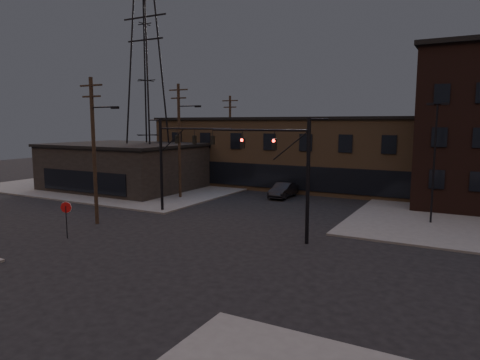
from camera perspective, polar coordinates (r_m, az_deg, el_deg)
name	(u,v)px	position (r m, az deg, el deg)	size (l,w,h in m)	color
ground	(182,247)	(27.11, -7.70, -8.88)	(140.00, 140.00, 0.00)	black
sidewalk_nw	(146,181)	(57.46, -12.44, -0.13)	(30.00, 30.00, 0.15)	#474744
building_row	(323,154)	(51.42, 11.02, 3.41)	(40.00, 12.00, 8.00)	brown
building_left	(124,168)	(51.44, -15.21, 1.61)	(16.00, 12.00, 5.00)	black
traffic_signal_near	(291,166)	(27.47, 6.84, 1.85)	(7.12, 0.24, 8.00)	black
traffic_signal_far	(173,155)	(36.53, -8.93, 3.37)	(7.12, 0.24, 8.00)	black
stop_sign	(66,211)	(30.70, -22.18, -3.88)	(0.72, 0.33, 2.48)	black
utility_pole_near	(94,147)	(33.88, -18.85, 4.18)	(3.70, 0.28, 11.00)	black
utility_pole_mid	(180,138)	(43.49, -8.04, 5.53)	(3.70, 0.28, 11.50)	black
utility_pole_far	(230,138)	(54.13, -1.32, 5.65)	(2.20, 0.28, 11.00)	black
transmission_tower	(146,80)	(51.54, -12.39, 12.85)	(7.00, 7.00, 25.00)	black
lot_light_a	(435,152)	(35.05, 24.53, 3.41)	(1.50, 0.28, 9.14)	black
parked_car_lot_b	(459,201)	(42.36, 27.15, -2.51)	(1.91, 4.69, 1.36)	#A3A3A5
car_crossing	(283,190)	(44.33, 5.80, -1.35)	(1.63, 4.68, 1.54)	black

